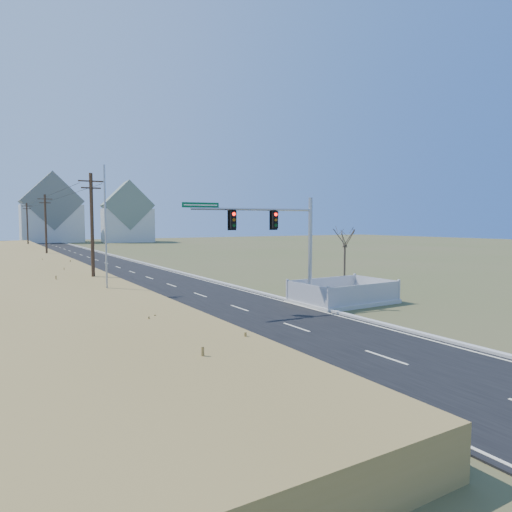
# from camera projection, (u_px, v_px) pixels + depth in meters

# --- Properties ---
(ground) EXTENTS (260.00, 260.00, 0.00)m
(ground) POSITION_uv_depth(u_px,v_px,m) (275.00, 321.00, 24.77)
(ground) COLOR #484F26
(ground) RESTS_ON ground
(road) EXTENTS (8.00, 180.00, 0.06)m
(road) POSITION_uv_depth(u_px,v_px,m) (91.00, 258.00, 67.63)
(road) COLOR black
(road) RESTS_ON ground
(curb) EXTENTS (0.30, 180.00, 0.18)m
(curb) POSITION_uv_depth(u_px,v_px,m) (119.00, 257.00, 69.74)
(curb) COLOR #B2AFA8
(curb) RESTS_ON ground
(utility_pole_near) EXTENTS (1.80, 0.26, 9.00)m
(utility_pole_near) POSITION_uv_depth(u_px,v_px,m) (92.00, 231.00, 33.97)
(utility_pole_near) COLOR #422D1E
(utility_pole_near) RESTS_ON ground
(utility_pole_mid) EXTENTS (1.80, 0.26, 9.00)m
(utility_pole_mid) POSITION_uv_depth(u_px,v_px,m) (46.00, 227.00, 59.69)
(utility_pole_mid) COLOR #422D1E
(utility_pole_mid) RESTS_ON ground
(utility_pole_far) EXTENTS (1.80, 0.26, 9.00)m
(utility_pole_far) POSITION_uv_depth(u_px,v_px,m) (27.00, 226.00, 85.40)
(utility_pole_far) COLOR #422D1E
(utility_pole_far) RESTS_ON ground
(condo_n) EXTENTS (15.27, 10.20, 18.54)m
(condo_n) POSITION_uv_depth(u_px,v_px,m) (51.00, 214.00, 121.23)
(condo_n) COLOR silver
(condo_n) RESTS_ON ground
(condo_ne) EXTENTS (14.12, 10.51, 16.52)m
(condo_ne) POSITION_uv_depth(u_px,v_px,m) (127.00, 217.00, 123.61)
(condo_ne) COLOR silver
(condo_ne) RESTS_ON ground
(traffic_signal_mast) EXTENTS (8.68, 1.10, 6.93)m
(traffic_signal_mast) POSITION_uv_depth(u_px,v_px,m) (285.00, 240.00, 28.34)
(traffic_signal_mast) COLOR #9EA0A5
(traffic_signal_mast) RESTS_ON ground
(fence_enclosure) EXTENTS (6.56, 4.56, 1.48)m
(fence_enclosure) POSITION_uv_depth(u_px,v_px,m) (343.00, 298.00, 30.41)
(fence_enclosure) COLOR #B7B5AD
(fence_enclosure) RESTS_ON ground
(open_sign) EXTENTS (0.47, 0.30, 0.64)m
(open_sign) POSITION_uv_depth(u_px,v_px,m) (340.00, 300.00, 29.44)
(open_sign) COLOR white
(open_sign) RESTS_ON ground
(flagpole) EXTENTS (0.40, 0.40, 8.86)m
(flagpole) POSITION_uv_depth(u_px,v_px,m) (106.00, 252.00, 28.08)
(flagpole) COLOR #B7B5AD
(flagpole) RESTS_ON ground
(bare_tree) EXTENTS (1.99, 1.99, 5.27)m
(bare_tree) POSITION_uv_depth(u_px,v_px,m) (345.00, 236.00, 37.04)
(bare_tree) COLOR #4C3F33
(bare_tree) RESTS_ON ground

